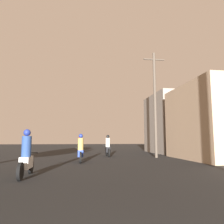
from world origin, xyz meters
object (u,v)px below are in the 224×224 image
object	(u,v)px
utility_pole_far	(155,102)
motorcycle_silver	(80,146)
motorcycle_blue	(81,151)
building_right_far	(173,124)
motorcycle_black	(108,148)
motorcycle_white	(26,158)

from	to	relation	value
utility_pole_far	motorcycle_silver	bearing A→B (deg)	130.89
motorcycle_blue	building_right_far	world-z (taller)	building_right_far
motorcycle_black	utility_pole_far	xyz separation A→B (m)	(3.25, -1.58, 3.35)
utility_pole_far	motorcycle_white	bearing A→B (deg)	-135.68
motorcycle_black	motorcycle_silver	xyz separation A→B (m)	(-2.09, 4.58, -0.02)
motorcycle_white	building_right_far	bearing A→B (deg)	44.03
motorcycle_blue	utility_pole_far	world-z (taller)	utility_pole_far
motorcycle_blue	utility_pole_far	bearing A→B (deg)	25.44
building_right_far	motorcycle_silver	bearing A→B (deg)	173.52
motorcycle_black	building_right_far	bearing A→B (deg)	23.06
motorcycle_white	motorcycle_black	bearing A→B (deg)	61.06
building_right_far	motorcycle_white	bearing A→B (deg)	-131.44
motorcycle_silver	building_right_far	bearing A→B (deg)	-8.56
motorcycle_silver	building_right_far	world-z (taller)	building_right_far
motorcycle_white	motorcycle_black	xyz separation A→B (m)	(3.88, 8.54, -0.01)
motorcycle_blue	building_right_far	xyz separation A→B (m)	(8.84, 7.40, 2.16)
motorcycle_black	motorcycle_silver	world-z (taller)	motorcycle_black
motorcycle_silver	utility_pole_far	size ratio (longest dim) A/B	0.24
motorcycle_black	utility_pole_far	size ratio (longest dim) A/B	0.26
motorcycle_blue	motorcycle_black	size ratio (longest dim) A/B	1.00
motorcycle_white	motorcycle_silver	bearing A→B (deg)	77.69
motorcycle_black	utility_pole_far	bearing A→B (deg)	-30.54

